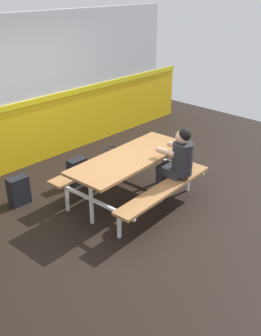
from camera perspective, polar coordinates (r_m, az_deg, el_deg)
name	(u,v)px	position (r m, az deg, el deg)	size (l,w,h in m)	color
ground_plane	(120,206)	(5.82, -1.58, -5.68)	(10.00, 10.00, 0.02)	black
accent_backdrop	(27,96)	(6.97, -15.05, 10.20)	(8.00, 0.14, 2.60)	yellow
picnic_table_main	(131,166)	(5.68, 0.00, 0.24)	(2.05, 1.66, 0.74)	#9E6B3D
student_nearer	(178,160)	(5.62, 7.00, 1.19)	(0.38, 0.53, 1.21)	#2D2D38
backpack_dark	(77,172)	(6.40, -7.92, -0.52)	(0.30, 0.22, 0.44)	black
tote_bag_bright	(111,161)	(6.78, -2.87, 1.10)	(0.34, 0.21, 0.43)	black
satchel_spare	(18,191)	(6.01, -16.25, -3.25)	(0.30, 0.22, 0.44)	black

